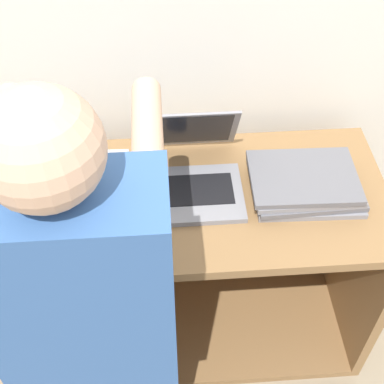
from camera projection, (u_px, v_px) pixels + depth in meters
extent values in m
cube|color=silver|center=(181.00, 18.00, 1.72)|extent=(8.00, 0.05, 2.40)
cube|color=olive|center=(190.00, 200.00, 1.76)|extent=(1.31, 0.60, 0.04)
cube|color=olive|center=(191.00, 317.00, 2.31)|extent=(1.31, 0.60, 0.04)
cube|color=olive|center=(21.00, 277.00, 2.00)|extent=(0.04, 0.60, 0.72)
cube|color=olive|center=(355.00, 257.00, 2.07)|extent=(0.04, 0.60, 0.72)
cube|color=olive|center=(186.00, 210.00, 2.23)|extent=(1.24, 0.04, 0.72)
cube|color=gray|center=(190.00, 195.00, 1.74)|extent=(0.34, 0.25, 0.02)
cube|color=black|center=(190.00, 190.00, 1.74)|extent=(0.28, 0.14, 0.00)
cube|color=gray|center=(186.00, 130.00, 1.78)|extent=(0.34, 0.12, 0.22)
cube|color=black|center=(186.00, 130.00, 1.77)|extent=(0.30, 0.10, 0.20)
cube|color=slate|center=(73.00, 201.00, 1.72)|extent=(0.35, 0.26, 0.02)
cube|color=#B7B7BC|center=(75.00, 195.00, 1.71)|extent=(0.36, 0.27, 0.02)
cube|color=#B7B7BC|center=(73.00, 193.00, 1.69)|extent=(0.35, 0.26, 0.02)
cube|color=slate|center=(69.00, 188.00, 1.68)|extent=(0.35, 0.26, 0.02)
cube|color=#B7B7BC|center=(71.00, 185.00, 1.66)|extent=(0.35, 0.26, 0.02)
cube|color=#B7B7BC|center=(71.00, 180.00, 1.65)|extent=(0.35, 0.26, 0.02)
cube|color=gray|center=(306.00, 190.00, 1.75)|extent=(0.35, 0.26, 0.02)
cube|color=slate|center=(306.00, 186.00, 1.74)|extent=(0.35, 0.26, 0.02)
cube|color=gray|center=(304.00, 181.00, 1.73)|extent=(0.35, 0.25, 0.02)
cube|color=slate|center=(304.00, 177.00, 1.71)|extent=(0.35, 0.26, 0.02)
cube|color=#38609E|center=(81.00, 292.00, 1.15)|extent=(0.40, 0.20, 0.62)
sphere|color=#DBAD89|center=(40.00, 149.00, 0.84)|extent=(0.21, 0.21, 0.21)
cylinder|color=#DBAD89|center=(147.00, 133.00, 1.17)|extent=(0.07, 0.32, 0.07)
cube|color=red|center=(67.00, 192.00, 1.60)|extent=(0.06, 0.02, 0.01)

